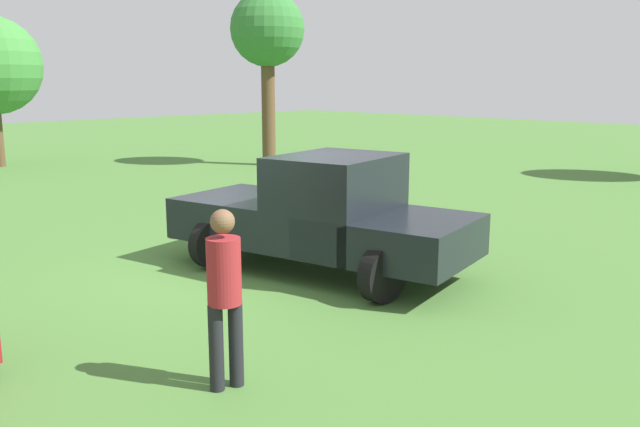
% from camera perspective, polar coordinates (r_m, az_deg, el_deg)
% --- Properties ---
extents(ground_plane, '(80.00, 80.00, 0.00)m').
position_cam_1_polar(ground_plane, '(10.14, -5.99, -5.15)').
color(ground_plane, '#477533').
extents(pickup_truck, '(2.89, 4.94, 1.80)m').
position_cam_1_polar(pickup_truck, '(9.94, 0.58, 0.08)').
color(pickup_truck, black).
rests_on(pickup_truck, ground_plane).
extents(person_bystander, '(0.39, 0.39, 1.73)m').
position_cam_1_polar(person_bystander, '(6.23, -8.23, -6.45)').
color(person_bystander, black).
rests_on(person_bystander, ground_plane).
extents(tree_back_right, '(2.49, 2.49, 5.81)m').
position_cam_1_polar(tree_back_right, '(22.97, -4.57, 15.25)').
color(tree_back_right, brown).
rests_on(tree_back_right, ground_plane).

